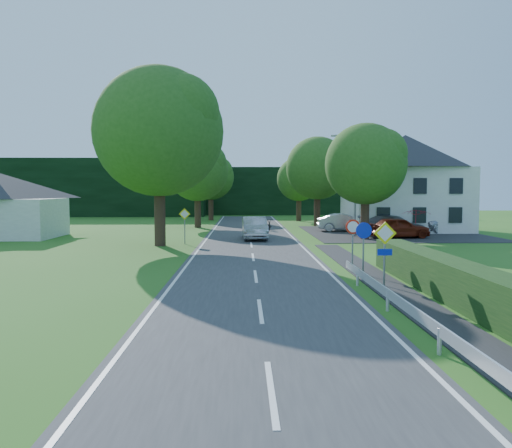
{
  "coord_description": "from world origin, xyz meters",
  "views": [
    {
      "loc": [
        -0.49,
        -8.75,
        3.66
      ],
      "look_at": [
        0.21,
        19.93,
        1.7
      ],
      "focal_mm": 35.0,
      "sensor_mm": 36.0,
      "label": 1
    }
  ],
  "objects_px": {
    "motorcycle": "(269,225)",
    "parasol": "(416,222)",
    "moving_car": "(255,228)",
    "parked_car_red": "(399,228)",
    "parked_car_silver_a": "(344,222)",
    "parked_car_silver_b": "(442,223)",
    "parked_car_grey": "(393,225)",
    "streetlight": "(354,180)"
  },
  "relations": [
    {
      "from": "streetlight",
      "to": "parked_car_red",
      "type": "xyz_separation_m",
      "value": [
        3.16,
        -1.45,
        -3.63
      ]
    },
    {
      "from": "motorcycle",
      "to": "parasol",
      "type": "height_order",
      "value": "parasol"
    },
    {
      "from": "parasol",
      "to": "moving_car",
      "type": "bearing_deg",
      "value": -168.43
    },
    {
      "from": "parasol",
      "to": "parked_car_red",
      "type": "bearing_deg",
      "value": -134.75
    },
    {
      "from": "parked_car_red",
      "to": "parked_car_grey",
      "type": "distance_m",
      "value": 2.21
    },
    {
      "from": "parked_car_silver_a",
      "to": "parked_car_silver_b",
      "type": "distance_m",
      "value": 8.43
    },
    {
      "from": "streetlight",
      "to": "parasol",
      "type": "relative_size",
      "value": 3.41
    },
    {
      "from": "moving_car",
      "to": "parked_car_grey",
      "type": "height_order",
      "value": "moving_car"
    },
    {
      "from": "parked_car_red",
      "to": "parked_car_grey",
      "type": "xyz_separation_m",
      "value": [
        0.25,
        2.2,
        0.0
      ]
    },
    {
      "from": "moving_car",
      "to": "parked_car_red",
      "type": "height_order",
      "value": "moving_car"
    },
    {
      "from": "streetlight",
      "to": "parked_car_silver_a",
      "type": "height_order",
      "value": "streetlight"
    },
    {
      "from": "parked_car_red",
      "to": "parasol",
      "type": "height_order",
      "value": "parasol"
    },
    {
      "from": "parked_car_red",
      "to": "parasol",
      "type": "bearing_deg",
      "value": -53.46
    },
    {
      "from": "parasol",
      "to": "parked_car_grey",
      "type": "bearing_deg",
      "value": 176.36
    },
    {
      "from": "moving_car",
      "to": "parasol",
      "type": "bearing_deg",
      "value": 9.33
    },
    {
      "from": "parked_car_red",
      "to": "parked_car_silver_a",
      "type": "relative_size",
      "value": 0.98
    },
    {
      "from": "parked_car_red",
      "to": "parasol",
      "type": "relative_size",
      "value": 1.97
    },
    {
      "from": "streetlight",
      "to": "moving_car",
      "type": "bearing_deg",
      "value": -165.38
    },
    {
      "from": "parasol",
      "to": "parked_car_silver_b",
      "type": "bearing_deg",
      "value": 44.08
    },
    {
      "from": "moving_car",
      "to": "motorcycle",
      "type": "relative_size",
      "value": 2.48
    },
    {
      "from": "parked_car_red",
      "to": "parked_car_silver_b",
      "type": "distance_m",
      "value": 7.77
    },
    {
      "from": "motorcycle",
      "to": "parked_car_silver_a",
      "type": "height_order",
      "value": "parked_car_silver_a"
    },
    {
      "from": "parked_car_grey",
      "to": "parked_car_silver_b",
      "type": "height_order",
      "value": "parked_car_grey"
    },
    {
      "from": "streetlight",
      "to": "parked_car_red",
      "type": "height_order",
      "value": "streetlight"
    },
    {
      "from": "motorcycle",
      "to": "moving_car",
      "type": "bearing_deg",
      "value": -96.71
    },
    {
      "from": "motorcycle",
      "to": "parasol",
      "type": "relative_size",
      "value": 0.85
    },
    {
      "from": "parked_car_red",
      "to": "parked_car_silver_a",
      "type": "height_order",
      "value": "parked_car_red"
    },
    {
      "from": "moving_car",
      "to": "parked_car_red",
      "type": "xyz_separation_m",
      "value": [
        10.92,
        0.58,
        -0.03
      ]
    },
    {
      "from": "parked_car_silver_b",
      "to": "parked_car_silver_a",
      "type": "bearing_deg",
      "value": 57.3
    },
    {
      "from": "parked_car_red",
      "to": "parked_car_grey",
      "type": "bearing_deg",
      "value": -15.11
    },
    {
      "from": "parked_car_silver_a",
      "to": "streetlight",
      "type": "bearing_deg",
      "value": 179.11
    },
    {
      "from": "motorcycle",
      "to": "parked_car_grey",
      "type": "distance_m",
      "value": 10.88
    },
    {
      "from": "parked_car_red",
      "to": "parked_car_grey",
      "type": "height_order",
      "value": "parked_car_grey"
    },
    {
      "from": "parked_car_silver_a",
      "to": "moving_car",
      "type": "bearing_deg",
      "value": 133.36
    },
    {
      "from": "parked_car_silver_a",
      "to": "parked_car_grey",
      "type": "xyz_separation_m",
      "value": [
        3.09,
        -4.16,
        0.01
      ]
    },
    {
      "from": "moving_car",
      "to": "parked_car_silver_a",
      "type": "relative_size",
      "value": 1.05
    },
    {
      "from": "moving_car",
      "to": "parked_car_red",
      "type": "relative_size",
      "value": 1.07
    },
    {
      "from": "moving_car",
      "to": "parked_car_silver_a",
      "type": "height_order",
      "value": "moving_car"
    },
    {
      "from": "motorcycle",
      "to": "parked_car_silver_b",
      "type": "distance_m",
      "value": 15.06
    },
    {
      "from": "moving_car",
      "to": "parked_car_silver_b",
      "type": "xyz_separation_m",
      "value": [
        16.46,
        6.02,
        -0.05
      ]
    },
    {
      "from": "parked_car_silver_b",
      "to": "parasol",
      "type": "height_order",
      "value": "parasol"
    },
    {
      "from": "parked_car_grey",
      "to": "parasol",
      "type": "xyz_separation_m",
      "value": [
        1.82,
        -0.12,
        0.26
      ]
    }
  ]
}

